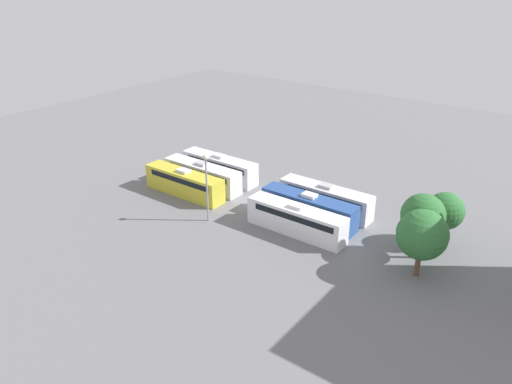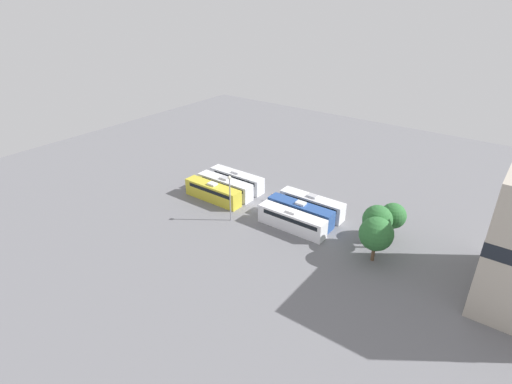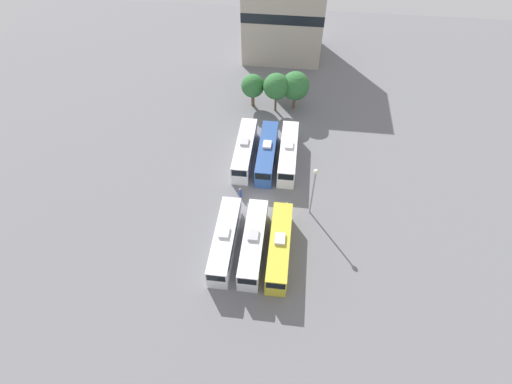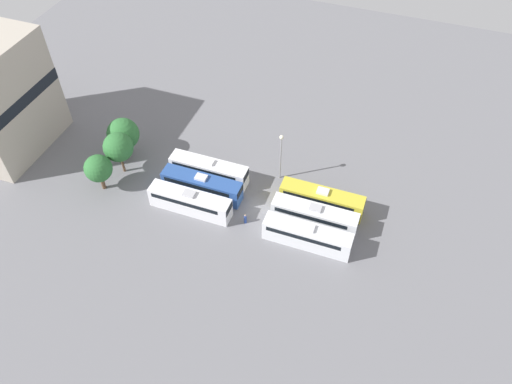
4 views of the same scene
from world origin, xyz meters
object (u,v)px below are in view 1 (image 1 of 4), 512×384
object	(u,v)px
bus_2	(185,182)
tree_0	(445,211)
worker_person	(269,190)
bus_5	(297,219)
tree_1	(423,215)
bus_0	(220,167)
tree_2	(422,235)
bus_1	(202,175)
bus_4	(309,208)
bus_3	(326,198)
light_pole	(206,177)

from	to	relation	value
bus_2	tree_0	size ratio (longest dim) A/B	1.96
worker_person	bus_5	bearing A→B (deg)	52.54
worker_person	tree_0	distance (m)	21.57
tree_0	worker_person	bearing A→B (deg)	-87.63
tree_0	tree_1	bearing A→B (deg)	-13.95
bus_0	tree_2	xyz separation A→B (m)	(6.78, 30.09, 2.67)
bus_1	bus_4	world-z (taller)	same
bus_2	bus_5	xyz separation A→B (m)	(-0.02, 16.72, 0.00)
bus_1	bus_2	xyz separation A→B (m)	(3.18, -0.15, 0.00)
bus_0	bus_2	xyz separation A→B (m)	(6.67, -0.14, 0.00)
bus_3	bus_0	bearing A→B (deg)	-90.54
bus_2	worker_person	world-z (taller)	bus_2
tree_2	bus_2	bearing A→B (deg)	-90.20
bus_1	bus_2	distance (m)	3.19
bus_3	tree_1	size ratio (longest dim) A/B	1.67
bus_3	light_pole	xyz separation A→B (m)	(10.10, -9.56, 3.74)
bus_1	tree_0	size ratio (longest dim) A/B	1.96
bus_4	tree_2	distance (m)	14.45
bus_0	tree_0	xyz separation A→B (m)	(-0.30, 29.99, 2.18)
bus_4	worker_person	distance (m)	8.20
bus_2	bus_3	distance (m)	17.89
light_pole	bus_4	bearing A→B (deg)	125.92
bus_5	bus_1	bearing A→B (deg)	-100.80
light_pole	tree_2	world-z (taller)	light_pole
worker_person	tree_2	xyz separation A→B (m)	(6.20, 21.42, 3.62)
bus_1	light_pole	world-z (taller)	light_pole
bus_2	light_pole	distance (m)	8.79
bus_3	worker_person	world-z (taller)	bus_3
bus_4	bus_5	distance (m)	3.15
bus_5	light_pole	bearing A→B (deg)	-69.46
bus_1	tree_1	bearing A→B (deg)	89.58
tree_0	tree_2	distance (m)	7.10
bus_3	tree_2	world-z (taller)	tree_2
worker_person	tree_0	size ratio (longest dim) A/B	0.27
bus_1	bus_3	xyz separation A→B (m)	(-3.33, 16.51, 0.00)
bus_2	bus_5	world-z (taller)	same
tree_0	bus_3	bearing A→B (deg)	-88.06
light_pole	tree_1	xyz separation A→B (m)	(-6.55, 22.04, -0.70)
light_pole	tree_2	size ratio (longest dim) A/B	1.19
bus_2	tree_2	distance (m)	30.35
bus_4	light_pole	bearing A→B (deg)	-54.08
tree_1	bus_5	bearing A→B (deg)	-76.64
bus_1	tree_2	size ratio (longest dim) A/B	1.70
worker_person	bus_0	bearing A→B (deg)	-93.84
bus_3	tree_1	distance (m)	13.32
bus_0	bus_1	size ratio (longest dim) A/B	1.00
bus_2	worker_person	size ratio (longest dim) A/B	7.18
tree_0	tree_2	size ratio (longest dim) A/B	0.87
worker_person	bus_2	bearing A→B (deg)	-55.34
bus_4	tree_2	world-z (taller)	tree_2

